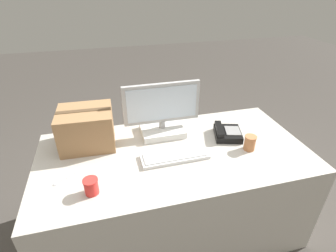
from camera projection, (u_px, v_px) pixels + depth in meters
ground_plane at (173, 224)px, 2.13m from camera, size 12.00×12.00×0.00m
office_desk at (174, 191)px, 1.94m from camera, size 1.80×0.90×0.72m
monitor at (162, 115)px, 1.88m from camera, size 0.55×0.25×0.39m
keyboard at (175, 156)px, 1.69m from camera, size 0.44×0.15×0.03m
desk_phone at (227, 133)px, 1.91m from camera, size 0.24×0.25×0.08m
paper_cup_left at (91, 186)px, 1.41m from camera, size 0.08×0.08×0.09m
paper_cup_right at (250, 143)px, 1.75m from camera, size 0.08×0.08×0.10m
spoon at (61, 181)px, 1.51m from camera, size 0.13×0.10×0.00m
cardboard_box at (87, 128)px, 1.77m from camera, size 0.37×0.32×0.26m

